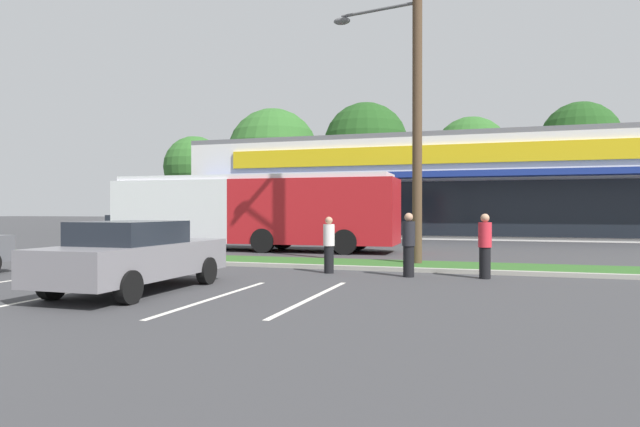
{
  "coord_description": "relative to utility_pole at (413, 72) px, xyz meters",
  "views": [
    {
      "loc": [
        8.63,
        -3.03,
        1.76
      ],
      "look_at": [
        2.0,
        18.1,
        1.62
      ],
      "focal_mm": 31.16,
      "sensor_mm": 36.0,
      "label": 1
    }
  ],
  "objects": [
    {
      "name": "grass_median",
      "position": [
        -6.24,
        -0.25,
        -5.96
      ],
      "size": [
        56.0,
        2.2,
        0.12
      ],
      "primitive_type": "cube",
      "color": "#2D5B23",
      "rests_on": "ground_plane"
    },
    {
      "name": "curb_lip",
      "position": [
        -6.24,
        -1.47,
        -5.96
      ],
      "size": [
        56.0,
        0.24,
        0.12
      ],
      "primitive_type": "cube",
      "color": "#99968C",
      "rests_on": "ground_plane"
    },
    {
      "name": "parking_stripe_2",
      "position": [
        -6.2,
        -7.54,
        -6.02
      ],
      "size": [
        0.12,
        4.8,
        0.01
      ],
      "primitive_type": "cube",
      "color": "silver",
      "rests_on": "ground_plane"
    },
    {
      "name": "parking_stripe_3",
      "position": [
        -2.94,
        -7.33,
        -6.02
      ],
      "size": [
        0.12,
        4.8,
        0.01
      ],
      "primitive_type": "cube",
      "color": "silver",
      "rests_on": "ground_plane"
    },
    {
      "name": "parking_stripe_4",
      "position": [
        -1.08,
        -6.73,
        -6.02
      ],
      "size": [
        0.12,
        4.8,
        0.01
      ],
      "primitive_type": "cube",
      "color": "silver",
      "rests_on": "ground_plane"
    },
    {
      "name": "storefront_building",
      "position": [
        -1.12,
        20.87,
        -2.81
      ],
      "size": [
        31.99,
        11.58,
        6.42
      ],
      "color": "silver",
      "rests_on": "ground_plane"
    },
    {
      "name": "tree_far_left",
      "position": [
        -26.09,
        31.74,
        0.02
      ],
      "size": [
        6.08,
        6.08,
        9.1
      ],
      "color": "#473323",
      "rests_on": "ground_plane"
    },
    {
      "name": "tree_left",
      "position": [
        -17.01,
        30.15,
        0.89
      ],
      "size": [
        8.29,
        8.29,
        11.06
      ],
      "color": "#473323",
      "rests_on": "ground_plane"
    },
    {
      "name": "tree_mid_left",
      "position": [
        -7.98,
        28.79,
        1.27
      ],
      "size": [
        7.1,
        7.1,
        10.85
      ],
      "color": "#473323",
      "rests_on": "ground_plane"
    },
    {
      "name": "tree_mid",
      "position": [
        0.51,
        32.68,
        0.52
      ],
      "size": [
        6.6,
        6.6,
        9.85
      ],
      "color": "#473323",
      "rests_on": "ground_plane"
    },
    {
      "name": "tree_mid_right",
      "position": [
        8.59,
        28.36,
        0.92
      ],
      "size": [
        5.81,
        5.81,
        9.88
      ],
      "color": "#473323",
      "rests_on": "ground_plane"
    },
    {
      "name": "utility_pole",
      "position": [
        0.0,
        0.0,
        0.0
      ],
      "size": [
        3.13,
        2.38,
        11.34
      ],
      "color": "#4C3826",
      "rests_on": "ground_plane"
    },
    {
      "name": "city_bus",
      "position": [
        -7.63,
        4.86,
        -4.26
      ],
      "size": [
        12.67,
        2.95,
        3.25
      ],
      "rotation": [
        0.0,
        0.0,
        3.17
      ],
      "color": "#AD191E",
      "rests_on": "ground_plane"
    },
    {
      "name": "car_0",
      "position": [
        -14.11,
        10.34,
        -5.24
      ],
      "size": [
        4.47,
        2.0,
        1.53
      ],
      "color": "#0C3F1E",
      "rests_on": "ground_plane"
    },
    {
      "name": "car_1",
      "position": [
        -19.2,
        11.5,
        -5.27
      ],
      "size": [
        4.23,
        1.93,
        1.45
      ],
      "rotation": [
        0.0,
        0.0,
        3.14
      ],
      "color": "slate",
      "rests_on": "ground_plane"
    },
    {
      "name": "car_3",
      "position": [
        -4.56,
        10.07,
        -5.28
      ],
      "size": [
        4.37,
        1.93,
        1.44
      ],
      "color": "silver",
      "rests_on": "ground_plane"
    },
    {
      "name": "car_4",
      "position": [
        -4.99,
        -7.07,
        -5.24
      ],
      "size": [
        1.99,
        4.76,
        1.52
      ],
      "rotation": [
        0.0,
        0.0,
        1.57
      ],
      "color": "slate",
      "rests_on": "ground_plane"
    },
    {
      "name": "pedestrian_near_bench",
      "position": [
        -1.99,
        -2.48,
        -5.23
      ],
      "size": [
        0.32,
        0.32,
        1.57
      ],
      "rotation": [
        0.0,
        0.0,
        2.02
      ],
      "color": "black",
      "rests_on": "ground_plane"
    },
    {
      "name": "pedestrian_by_pole",
      "position": [
        0.26,
        -2.69,
        -5.18
      ],
      "size": [
        0.34,
        0.34,
        1.68
      ],
      "rotation": [
        0.0,
        0.0,
        3.21
      ],
      "color": "black",
      "rests_on": "ground_plane"
    },
    {
      "name": "pedestrian_mid",
      "position": [
        2.17,
        -2.48,
        -5.19
      ],
      "size": [
        0.34,
        0.34,
        1.66
      ],
      "rotation": [
        0.0,
        0.0,
        6.15
      ],
      "color": "black",
      "rests_on": "ground_plane"
    }
  ]
}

